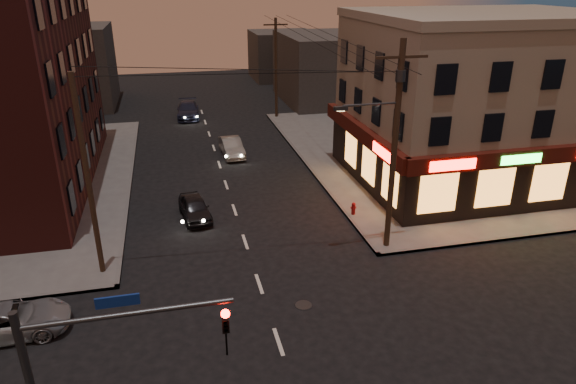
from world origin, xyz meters
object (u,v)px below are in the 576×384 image
object	(u,v)px
sedan_mid	(232,147)
sedan_far	(188,110)
fire_hydrant	(353,208)
sedan_near	(195,208)
suv_cross	(9,321)

from	to	relation	value
sedan_mid	sedan_far	xyz separation A→B (m)	(-2.58, 12.27, 0.06)
fire_hydrant	sedan_near	bearing A→B (deg)	167.82
suv_cross	sedan_near	bearing A→B (deg)	-43.54
fire_hydrant	suv_cross	bearing A→B (deg)	-157.29
sedan_near	sedan_mid	size ratio (longest dim) A/B	0.90
sedan_far	fire_hydrant	bearing A→B (deg)	-69.32
suv_cross	sedan_near	distance (m)	11.46
sedan_far	sedan_mid	bearing A→B (deg)	-75.19
sedan_near	fire_hydrant	bearing A→B (deg)	-19.22
sedan_mid	sedan_far	world-z (taller)	sedan_far
fire_hydrant	sedan_far	bearing A→B (deg)	107.73
suv_cross	sedan_far	bearing A→B (deg)	-17.61
sedan_mid	fire_hydrant	bearing A→B (deg)	-70.09
sedan_near	sedan_far	size ratio (longest dim) A/B	0.73
suv_cross	sedan_far	distance (m)	32.40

